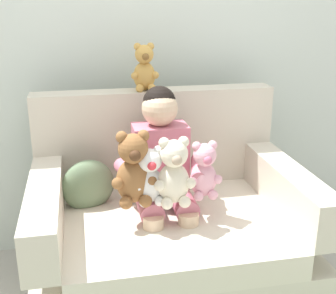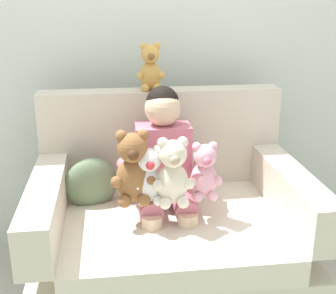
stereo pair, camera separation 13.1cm
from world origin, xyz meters
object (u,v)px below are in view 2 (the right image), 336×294
at_px(plush_cream, 173,174).
at_px(throw_pillow, 91,183).
at_px(plush_white, 149,176).
at_px(plush_honey_on_backrest, 150,68).
at_px(plush_pink, 204,172).
at_px(plush_brown, 133,169).
at_px(seated_child, 165,166).
at_px(armchair, 169,237).

bearing_deg(plush_cream, throw_pillow, 139.29).
xyz_separation_m(plush_white, plush_honey_on_backrest, (0.05, 0.47, 0.39)).
bearing_deg(plush_pink, plush_honey_on_backrest, 108.29).
distance_m(plush_cream, plush_honey_on_backrest, 0.63).
bearing_deg(plush_brown, plush_cream, -27.22).
relative_size(seated_child, plush_white, 3.15).
xyz_separation_m(armchair, plush_cream, (-0.01, -0.16, 0.40)).
distance_m(seated_child, plush_brown, 0.22).
bearing_deg(plush_honey_on_backrest, throw_pillow, -140.52).
bearing_deg(plush_brown, seated_child, 30.60).
height_order(armchair, throw_pillow, armchair).
distance_m(armchair, plush_cream, 0.43).
bearing_deg(throw_pillow, armchair, -19.81).
relative_size(armchair, plush_white, 4.81).
distance_m(plush_brown, throw_pillow, 0.36).
xyz_separation_m(plush_cream, plush_honey_on_backrest, (-0.04, 0.50, 0.37)).
xyz_separation_m(plush_pink, plush_honey_on_backrest, (-0.19, 0.46, 0.39)).
distance_m(armchair, plush_white, 0.42).
bearing_deg(throw_pillow, plush_brown, -52.07).
bearing_deg(plush_pink, armchair, 136.63).
bearing_deg(throw_pillow, plush_white, -44.55).
bearing_deg(plush_honey_on_backrest, plush_pink, -61.90).
bearing_deg(plush_pink, plush_cream, -167.92).
height_order(plush_cream, plush_honey_on_backrest, plush_honey_on_backrest).
height_order(plush_pink, throw_pillow, plush_pink).
relative_size(plush_white, throw_pillow, 1.01).
relative_size(plush_brown, plush_cream, 1.09).
xyz_separation_m(plush_honey_on_backrest, throw_pillow, (-0.32, -0.21, -0.52)).
height_order(seated_child, plush_honey_on_backrest, plush_honey_on_backrest).
xyz_separation_m(armchair, plush_brown, (-0.18, -0.12, 0.41)).
xyz_separation_m(seated_child, plush_brown, (-0.16, -0.15, 0.05)).
xyz_separation_m(plush_white, plush_pink, (0.25, 0.01, 0.00)).
relative_size(armchair, plush_pink, 4.76).
bearing_deg(armchair, plush_pink, -39.06).
height_order(armchair, plush_pink, armchair).
relative_size(plush_white, plush_brown, 0.78).
height_order(plush_white, plush_brown, plush_brown).
bearing_deg(plush_cream, plush_brown, 164.27).
relative_size(armchair, plush_cream, 4.10).
xyz_separation_m(armchair, plush_white, (-0.11, -0.13, 0.38)).
bearing_deg(plush_pink, throw_pillow, 149.85).
distance_m(seated_child, plush_pink, 0.22).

